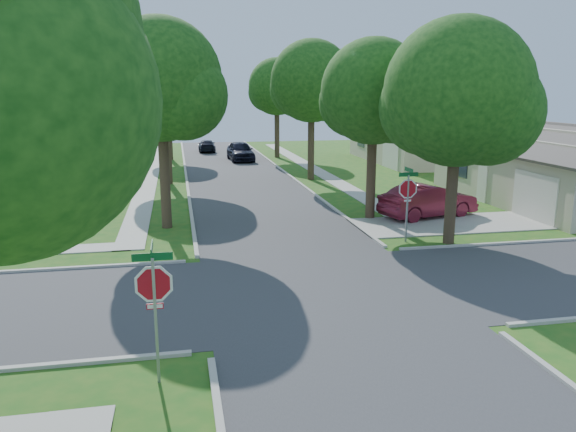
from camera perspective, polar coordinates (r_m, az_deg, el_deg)
The scene contains 20 objects.
ground at distance 17.25m, azimuth 3.39°, elevation -7.48°, with size 100.00×100.00×0.00m, color #1E5A18.
road_ns at distance 17.25m, azimuth 3.39°, elevation -7.47°, with size 7.00×100.00×0.02m, color #333335.
sidewalk_ne at distance 43.30m, azimuth 2.58°, elevation 4.83°, with size 1.20×40.00×0.04m, color #9E9B91.
sidewalk_nw at distance 42.12m, azimuth -13.80°, elevation 4.25°, with size 1.20×40.00×0.04m, color #9E9B91.
driveway at distance 26.41m, azimuth 16.23°, elevation -0.77°, with size 8.80×3.60×0.05m, color #9E9B91.
stop_sign_sw at distance 11.65m, azimuth -13.45°, elevation -7.30°, with size 1.05×0.80×2.98m.
stop_sign_ne at distance 22.53m, azimuth 12.08°, elevation 2.41°, with size 1.05×0.80×2.98m.
tree_e_near at distance 26.21m, azimuth 8.80°, elevation 11.90°, with size 4.97×4.80×8.28m.
tree_e_mid at distance 37.72m, azimuth 2.49°, elevation 13.16°, with size 5.59×5.40×9.21m.
tree_e_far at distance 50.45m, azimuth -1.08°, elevation 12.74°, with size 5.17×5.00×8.72m.
tree_w_near at distance 24.67m, azimuth -12.71°, elevation 12.80°, with size 5.38×5.20×8.97m.
tree_w_mid at distance 36.67m, azimuth -12.33°, elevation 13.27°, with size 5.80×5.60×9.56m.
tree_w_far at distance 49.66m, azimuth -12.06°, elevation 11.93°, with size 4.76×4.60×8.04m.
tree_ne_corner at distance 22.46m, azimuth 16.98°, elevation 11.26°, with size 5.80×5.60×8.66m.
house_ne_near at distance 33.69m, azimuth 25.68°, elevation 3.89°, with size 8.42×13.60×4.23m.
house_ne_far at distance 49.17m, azimuth 13.11°, elevation 7.21°, with size 8.42×13.60×4.23m.
house_nw_far at distance 49.30m, azimuth -25.23°, elevation 6.35°, with size 8.42×13.60×4.23m.
car_driveway at distance 27.47m, azimuth 14.07°, elevation 1.51°, with size 1.68×4.82×1.59m, color maroon.
car_curb_east at distance 48.48m, azimuth -4.86°, elevation 6.60°, with size 1.95×4.86×1.65m, color black.
car_curb_west at distance 55.90m, azimuth -8.26°, elevation 7.06°, with size 1.62×3.98×1.15m, color black.
Camera 1 is at (-4.13, -15.65, 5.95)m, focal length 35.00 mm.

